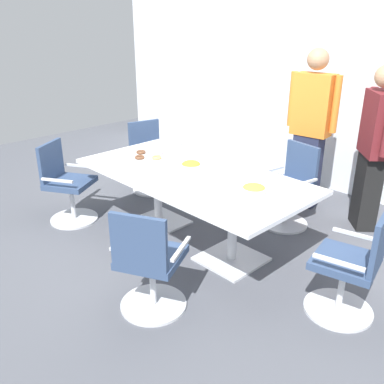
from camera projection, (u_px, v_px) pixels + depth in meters
The scene contains 15 objects.
ground_plane at pixel (192, 240), 4.48m from camera, with size 10.00×10.00×0.01m, color #4C4F56.
back_wall at pixel (325, 82), 5.47m from camera, with size 8.00×0.10×2.80m, color silver.
conference_table at pixel (192, 185), 4.24m from camera, with size 2.40×1.20×0.75m.
office_chair_0 at pixel (149, 266), 3.26m from camera, with size 0.73×0.73×0.91m.
office_chair_1 at pixel (352, 270), 3.22m from camera, with size 0.64×0.64×0.91m.
office_chair_2 at pixel (290, 190), 4.70m from camera, with size 0.62×0.62×0.91m.
office_chair_3 at pixel (150, 160), 5.65m from camera, with size 0.64×0.64×0.91m.
office_chair_4 at pixel (66, 187), 4.78m from camera, with size 0.74×0.74×0.91m.
person_standing_0 at pixel (311, 127), 4.96m from camera, with size 0.62×0.27×1.87m.
person_standing_1 at pixel (374, 147), 4.43m from camera, with size 0.47×0.50×1.75m.
snack_bowl_chips_orange at pixel (191, 166), 4.23m from camera, with size 0.21×0.21×0.11m.
snack_bowl_chips_yellow at pixel (254, 189), 3.70m from camera, with size 0.22×0.22×0.08m.
donut_platter at pixel (149, 156), 4.66m from camera, with size 0.38×0.38×0.04m.
plate_stack at pixel (237, 174), 4.13m from camera, with size 0.24×0.24×0.04m.
napkin_pile at pixel (193, 153), 4.68m from camera, with size 0.18×0.18×0.07m, color white.
Camera 1 is at (2.83, -2.73, 2.20)m, focal length 39.62 mm.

